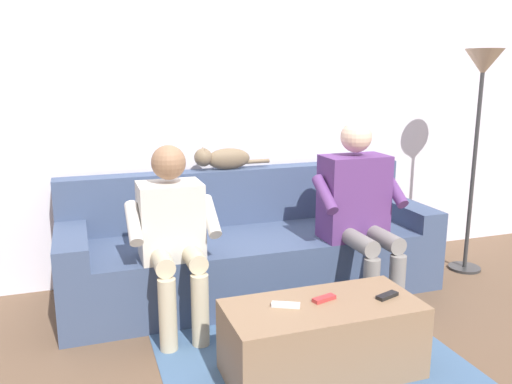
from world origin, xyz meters
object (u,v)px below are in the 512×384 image
cat_on_backrest (222,158)px  floor_lamp (481,88)px  remote_white (286,305)px  person_left_seated (358,204)px  remote_red (324,299)px  remote_black (387,296)px  couch (251,251)px  person_right_seated (173,228)px  coffee_table (322,339)px

cat_on_backrest → floor_lamp: bearing=165.9°
remote_white → cat_on_backrest: bearing=-65.8°
floor_lamp → remote_white: bearing=26.2°
remote_white → person_left_seated: bearing=-111.2°
remote_red → floor_lamp: bearing=13.4°
cat_on_backrest → remote_red: size_ratio=4.40×
remote_black → remote_white: remote_white is taller
cat_on_backrest → couch: bearing=114.1°
person_right_seated → remote_black: bearing=140.3°
remote_red → remote_white: remote_white is taller
couch → coffee_table: size_ratio=2.60×
remote_red → remote_white: bearing=166.5°
person_left_seated → cat_on_backrest: (0.73, -0.67, 0.23)m
couch → remote_white: (0.19, 1.10, 0.11)m
coffee_table → remote_white: size_ratio=7.06×
couch → remote_red: (-0.02, 1.10, 0.11)m
person_left_seated → remote_black: (0.26, 0.77, -0.28)m
coffee_table → person_right_seated: person_right_seated is taller
cat_on_backrest → floor_lamp: (-1.81, 0.46, 0.49)m
remote_red → person_right_seated: bearing=115.8°
cat_on_backrest → remote_red: 1.47m
person_left_seated → remote_red: 0.95m
cat_on_backrest → remote_black: cat_on_backrest is taller
person_right_seated → remote_red: bearing=131.2°
remote_black → couch: bearing=-91.9°
coffee_table → remote_black: bearing=174.1°
person_left_seated → floor_lamp: 1.32m
couch → person_left_seated: person_left_seated is taller
cat_on_backrest → remote_black: bearing=107.9°
floor_lamp → couch: bearing=-6.1°
couch → remote_red: 1.10m
remote_black → remote_white: (0.53, -0.06, 0.00)m
couch → person_left_seated: size_ratio=2.13×
coffee_table → remote_red: remote_red is taller
remote_white → floor_lamp: bearing=-127.0°
floor_lamp → remote_red: bearing=28.8°
remote_black → floor_lamp: size_ratio=0.08×
person_left_seated → cat_on_backrest: size_ratio=2.14×
floor_lamp → person_left_seated: bearing=11.1°
person_left_seated → remote_black: person_left_seated is taller
coffee_table → couch: bearing=-90.0°
person_right_seated → remote_white: (-0.42, 0.72, -0.23)m
remote_red → remote_white: (0.21, 0.01, 0.00)m
coffee_table → cat_on_backrest: cat_on_backrest is taller
person_left_seated → remote_red: (0.58, 0.70, -0.27)m
coffee_table → cat_on_backrest: size_ratio=1.75×
couch → person_right_seated: bearing=32.2°
remote_black → remote_red: remote_red is taller
couch → remote_white: 1.12m
person_left_seated → remote_black: bearing=71.4°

